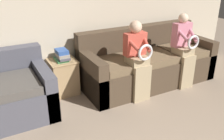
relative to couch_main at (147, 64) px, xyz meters
The scene contains 6 objects.
wall_back 1.71m from the couch_main, 157.33° to the left, with size 7.17×0.06×2.55m.
couch_main is the anchor object (origin of this frame).
child_left_seated 0.67m from the couch_main, 139.86° to the right, with size 0.34×0.38×1.19m.
child_right_seated 0.68m from the couch_main, 40.10° to the right, with size 0.31×0.37×1.22m.
side_shelf 1.43m from the couch_main, 168.17° to the left, with size 0.42×0.41×0.56m.
book_stack 1.46m from the couch_main, 168.21° to the left, with size 0.19×0.28×0.17m.
Camera 1 is at (-1.11, -0.47, 1.96)m, focal length 40.00 mm.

